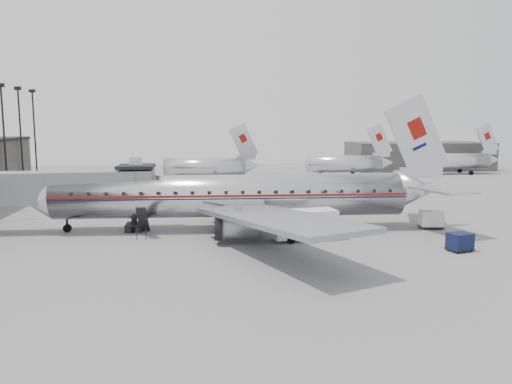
{
  "coord_description": "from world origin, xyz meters",
  "views": [
    {
      "loc": [
        -2.98,
        -44.8,
        10.48
      ],
      "look_at": [
        2.89,
        6.32,
        3.2
      ],
      "focal_mm": 35.0,
      "sensor_mm": 36.0,
      "label": 1
    }
  ],
  "objects_px": {
    "airliner": "(239,196)",
    "service_van": "(305,224)",
    "baggage_cart_navy": "(460,242)",
    "baggage_cart_white": "(431,219)",
    "ramp_worker": "(220,220)"
  },
  "relations": [
    {
      "from": "airliner",
      "to": "baggage_cart_navy",
      "type": "bearing_deg",
      "value": -28.7
    },
    {
      "from": "airliner",
      "to": "service_van",
      "type": "xyz_separation_m",
      "value": [
        5.52,
        -4.98,
        -1.92
      ]
    },
    {
      "from": "baggage_cart_navy",
      "to": "ramp_worker",
      "type": "bearing_deg",
      "value": 135.48
    },
    {
      "from": "baggage_cart_white",
      "to": "ramp_worker",
      "type": "relative_size",
      "value": 1.25
    },
    {
      "from": "airliner",
      "to": "ramp_worker",
      "type": "distance_m",
      "value": 2.99
    },
    {
      "from": "ramp_worker",
      "to": "baggage_cart_navy",
      "type": "bearing_deg",
      "value": -58.58
    },
    {
      "from": "service_van",
      "to": "ramp_worker",
      "type": "height_order",
      "value": "service_van"
    },
    {
      "from": "service_van",
      "to": "ramp_worker",
      "type": "distance_m",
      "value": 8.92
    },
    {
      "from": "airliner",
      "to": "baggage_cart_white",
      "type": "distance_m",
      "value": 19.13
    },
    {
      "from": "airliner",
      "to": "baggage_cart_navy",
      "type": "xyz_separation_m",
      "value": [
        17.22,
        -10.3,
        -2.53
      ]
    },
    {
      "from": "baggage_cart_navy",
      "to": "baggage_cart_white",
      "type": "xyz_separation_m",
      "value": [
        1.68,
        8.62,
        0.13
      ]
    },
    {
      "from": "airliner",
      "to": "service_van",
      "type": "bearing_deg",
      "value": -39.84
    },
    {
      "from": "baggage_cart_navy",
      "to": "service_van",
      "type": "bearing_deg",
      "value": 139.47
    },
    {
      "from": "baggage_cart_white",
      "to": "ramp_worker",
      "type": "xyz_separation_m",
      "value": [
        -20.74,
        1.71,
        0.04
      ]
    },
    {
      "from": "baggage_cart_navy",
      "to": "airliner",
      "type": "bearing_deg",
      "value": 133.05
    }
  ]
}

